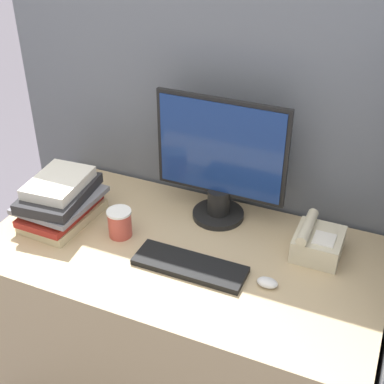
{
  "coord_description": "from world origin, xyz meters",
  "views": [
    {
      "loc": [
        0.6,
        -0.95,
        1.89
      ],
      "look_at": [
        0.02,
        0.39,
        0.96
      ],
      "focal_mm": 50.0,
      "sensor_mm": 36.0,
      "label": 1
    }
  ],
  "objects_px": {
    "book_stack": "(60,200)",
    "mouse": "(267,283)",
    "coffee_cup": "(120,223)",
    "desk_telephone": "(317,242)",
    "monitor": "(220,164)",
    "keyboard": "(190,266)"
  },
  "relations": [
    {
      "from": "book_stack",
      "to": "mouse",
      "type": "bearing_deg",
      "value": -3.5
    },
    {
      "from": "coffee_cup",
      "to": "book_stack",
      "type": "bearing_deg",
      "value": 179.85
    },
    {
      "from": "coffee_cup",
      "to": "desk_telephone",
      "type": "xyz_separation_m",
      "value": [
        0.65,
        0.17,
        -0.01
      ]
    },
    {
      "from": "desk_telephone",
      "to": "mouse",
      "type": "bearing_deg",
      "value": -115.13
    },
    {
      "from": "monitor",
      "to": "coffee_cup",
      "type": "bearing_deg",
      "value": -138.2
    },
    {
      "from": "keyboard",
      "to": "coffee_cup",
      "type": "height_order",
      "value": "coffee_cup"
    },
    {
      "from": "book_stack",
      "to": "coffee_cup",
      "type": "bearing_deg",
      "value": -0.15
    },
    {
      "from": "mouse",
      "to": "book_stack",
      "type": "xyz_separation_m",
      "value": [
        -0.8,
        0.05,
        0.07
      ]
    },
    {
      "from": "monitor",
      "to": "keyboard",
      "type": "bearing_deg",
      "value": -86.21
    },
    {
      "from": "mouse",
      "to": "desk_telephone",
      "type": "height_order",
      "value": "desk_telephone"
    },
    {
      "from": "book_stack",
      "to": "desk_telephone",
      "type": "relative_size",
      "value": 1.75
    },
    {
      "from": "desk_telephone",
      "to": "coffee_cup",
      "type": "bearing_deg",
      "value": -165.27
    },
    {
      "from": "book_stack",
      "to": "desk_telephone",
      "type": "xyz_separation_m",
      "value": [
        0.9,
        0.17,
        -0.04
      ]
    },
    {
      "from": "monitor",
      "to": "book_stack",
      "type": "height_order",
      "value": "monitor"
    },
    {
      "from": "monitor",
      "to": "coffee_cup",
      "type": "xyz_separation_m",
      "value": [
        -0.28,
        -0.25,
        -0.17
      ]
    },
    {
      "from": "monitor",
      "to": "coffee_cup",
      "type": "relative_size",
      "value": 4.62
    },
    {
      "from": "desk_telephone",
      "to": "book_stack",
      "type": "bearing_deg",
      "value": -169.21
    },
    {
      "from": "coffee_cup",
      "to": "mouse",
      "type": "bearing_deg",
      "value": -4.99
    },
    {
      "from": "mouse",
      "to": "book_stack",
      "type": "distance_m",
      "value": 0.8
    },
    {
      "from": "monitor",
      "to": "desk_telephone",
      "type": "bearing_deg",
      "value": -11.03
    },
    {
      "from": "mouse",
      "to": "book_stack",
      "type": "bearing_deg",
      "value": 176.5
    },
    {
      "from": "keyboard",
      "to": "coffee_cup",
      "type": "relative_size",
      "value": 3.62
    }
  ]
}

